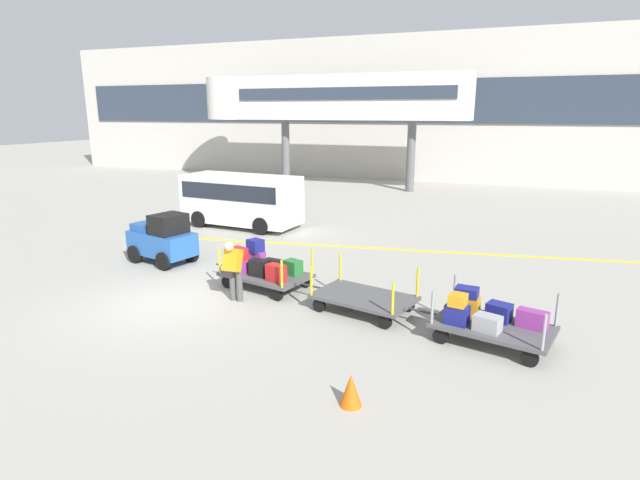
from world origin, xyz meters
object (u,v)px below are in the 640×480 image
baggage_cart_tail (487,318)px  safety_cone_far (351,390)px  baggage_cart_middle (363,298)px  baggage_tug (163,239)px  shuttle_van (241,197)px  baggage_cart_lead (263,268)px  baggage_handler (234,268)px

baggage_cart_tail → safety_cone_far: (-1.88, -3.25, -0.23)m
baggage_cart_tail → baggage_cart_middle: bearing=167.2°
safety_cone_far → baggage_tug: bearing=145.1°
baggage_cart_tail → shuttle_van: (-10.07, 7.67, 0.73)m
baggage_cart_lead → shuttle_van: bearing=123.9°
baggage_cart_lead → baggage_handler: bearing=-98.3°
baggage_cart_middle → baggage_handler: size_ratio=1.98×
baggage_cart_tail → baggage_handler: 6.00m
baggage_cart_middle → safety_cone_far: size_ratio=5.61×
baggage_cart_lead → shuttle_van: 7.67m
baggage_cart_lead → baggage_cart_middle: bearing=-13.0°
safety_cone_far → baggage_cart_middle: bearing=103.5°
baggage_cart_middle → baggage_cart_tail: (2.81, -0.64, 0.16)m
baggage_cart_tail → baggage_handler: (-5.99, 0.12, 0.36)m
baggage_tug → shuttle_van: bearing=93.0°
baggage_cart_lead → baggage_handler: size_ratio=1.98×
baggage_cart_lead → baggage_handler: 1.26m
shuttle_van → safety_cone_far: 13.68m
baggage_cart_middle → baggage_cart_tail: bearing=-12.8°
baggage_cart_tail → shuttle_van: 12.68m
baggage_cart_middle → shuttle_van: 10.15m
baggage_cart_middle → baggage_tug: bearing=166.9°
baggage_tug → baggage_cart_tail: size_ratio=0.74×
baggage_tug → baggage_handler: (3.79, -2.14, 0.11)m
baggage_cart_middle → baggage_cart_tail: 2.88m
baggage_handler → shuttle_van: shuttle_van is taller
baggage_cart_lead → safety_cone_far: baggage_cart_lead is taller
baggage_cart_lead → baggage_cart_middle: 3.09m
baggage_cart_lead → baggage_cart_tail: baggage_cart_lead is taller
shuttle_van → safety_cone_far: shuttle_van is taller
baggage_cart_lead → shuttle_van: (-4.25, 6.34, 0.69)m
baggage_cart_lead → baggage_handler: baggage_handler is taller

